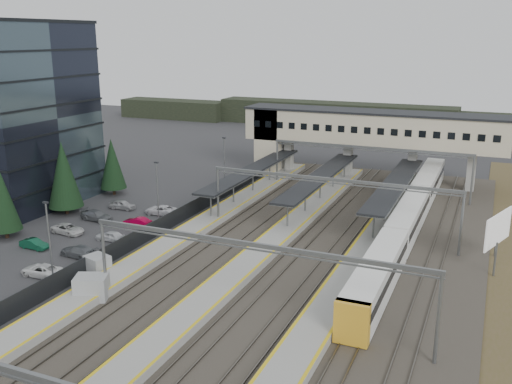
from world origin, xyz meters
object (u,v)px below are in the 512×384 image
at_px(relay_cabin_far, 98,266).
at_px(footbridge, 354,131).
at_px(train, 408,219).
at_px(billboard, 498,230).
at_px(relay_cabin_near, 92,288).

relative_size(relay_cabin_far, footbridge, 0.07).
xyz_separation_m(train, billboard, (9.48, -6.29, 1.91)).
distance_m(relay_cabin_near, train, 36.27).
height_order(relay_cabin_near, footbridge, footbridge).
bearing_deg(relay_cabin_near, train, 51.39).
distance_m(relay_cabin_near, footbridge, 52.65).
xyz_separation_m(relay_cabin_far, train, (25.63, 23.70, 0.89)).
bearing_deg(billboard, footbridge, 126.79).
bearing_deg(footbridge, train, -61.70).
relative_size(relay_cabin_near, train, 0.06).
distance_m(relay_cabin_far, train, 34.92).
bearing_deg(footbridge, relay_cabin_near, -101.41).
relative_size(relay_cabin_far, train, 0.05).
bearing_deg(train, relay_cabin_far, -137.24).
bearing_deg(relay_cabin_far, billboard, 26.37).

